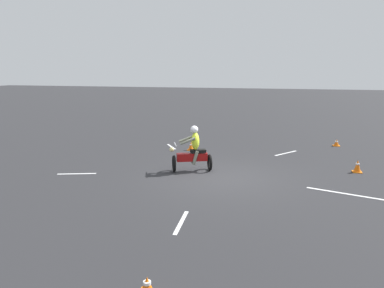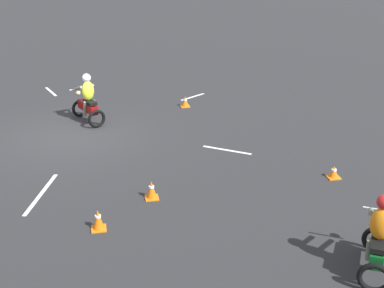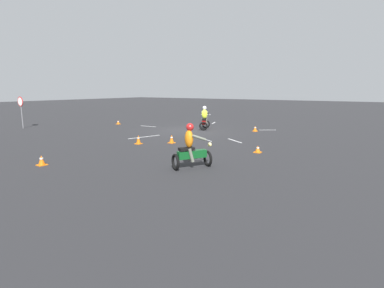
# 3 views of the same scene
# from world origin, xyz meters

# --- Properties ---
(ground_plane) EXTENTS (120.00, 120.00, 0.00)m
(ground_plane) POSITION_xyz_m (0.00, 0.00, 0.00)
(ground_plane) COLOR #28282B
(motorcycle_rider_foreground) EXTENTS (1.12, 1.54, 1.66)m
(motorcycle_rider_foreground) POSITION_xyz_m (-0.56, -1.14, 0.73)
(motorcycle_rider_foreground) COLOR black
(motorcycle_rider_foreground) RESTS_ON ground
(motorcycle_rider_background) EXTENTS (1.24, 1.51, 1.66)m
(motorcycle_rider_background) POSITION_xyz_m (-5.65, 8.31, 0.73)
(motorcycle_rider_background) COLOR black
(motorcycle_rider_background) RESTS_ON ground
(traffic_cone_near_left) EXTENTS (0.32, 0.32, 0.32)m
(traffic_cone_near_left) POSITION_xyz_m (-6.67, 4.36, 0.15)
(traffic_cone_near_left) COLOR orange
(traffic_cone_near_left) RESTS_ON ground
(traffic_cone_far_right) EXTENTS (0.32, 0.32, 0.38)m
(traffic_cone_far_right) POSITION_xyz_m (-3.98, -2.14, 0.18)
(traffic_cone_far_right) COLOR orange
(traffic_cone_far_right) RESTS_ON ground
(traffic_cone_far_center) EXTENTS (0.32, 0.32, 0.47)m
(traffic_cone_far_center) POSITION_xyz_m (-0.64, 5.75, 0.23)
(traffic_cone_far_center) COLOR orange
(traffic_cone_far_center) RESTS_ON ground
(traffic_cone_far_left) EXTENTS (0.32, 0.32, 0.46)m
(traffic_cone_far_left) POSITION_xyz_m (-1.93, 4.57, 0.22)
(traffic_cone_far_left) COLOR orange
(traffic_cone_far_left) RESTS_ON ground
(lane_stripe_n) EXTENTS (0.72, 2.11, 0.01)m
(lane_stripe_n) POSITION_xyz_m (0.68, 3.83, 0.00)
(lane_stripe_n) COLOR silver
(lane_stripe_n) RESTS_ON ground
(lane_stripe_nw) EXTENTS (1.27, 0.94, 0.01)m
(lane_stripe_nw) POSITION_xyz_m (-4.44, 2.05, 0.00)
(lane_stripe_nw) COLOR silver
(lane_stripe_nw) RESTS_ON ground
(lane_stripe_sw) EXTENTS (1.06, 0.77, 0.01)m
(lane_stripe_sw) POSITION_xyz_m (-4.47, -3.24, 0.00)
(lane_stripe_sw) COLOR silver
(lane_stripe_sw) RESTS_ON ground
(lane_stripe_s) EXTENTS (0.53, 1.30, 0.01)m
(lane_stripe_s) POSITION_xyz_m (0.85, -5.00, 0.00)
(lane_stripe_s) COLOR silver
(lane_stripe_s) RESTS_ON ground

